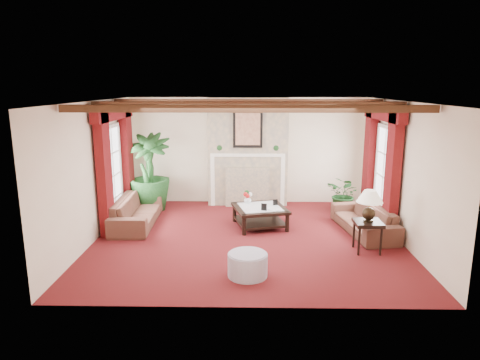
{
  "coord_description": "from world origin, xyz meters",
  "views": [
    {
      "loc": [
        0.02,
        -8.12,
        3.0
      ],
      "look_at": [
        -0.15,
        0.4,
        1.1
      ],
      "focal_mm": 32.0,
      "sensor_mm": 36.0,
      "label": 1
    }
  ],
  "objects_px": {
    "side_table": "(367,236)",
    "ottoman": "(248,265)",
    "potted_palm": "(150,189)",
    "sofa_right": "(364,215)",
    "sofa_left": "(136,207)",
    "coffee_table": "(260,217)"
  },
  "relations": [
    {
      "from": "sofa_left",
      "to": "coffee_table",
      "type": "bearing_deg",
      "value": -93.73
    },
    {
      "from": "side_table",
      "to": "ottoman",
      "type": "relative_size",
      "value": 0.9
    },
    {
      "from": "sofa_left",
      "to": "side_table",
      "type": "distance_m",
      "value": 4.86
    },
    {
      "from": "side_table",
      "to": "ottoman",
      "type": "bearing_deg",
      "value": -153.51
    },
    {
      "from": "coffee_table",
      "to": "side_table",
      "type": "xyz_separation_m",
      "value": [
        1.93,
        -1.38,
        0.07
      ]
    },
    {
      "from": "sofa_right",
      "to": "side_table",
      "type": "relative_size",
      "value": 3.46
    },
    {
      "from": "coffee_table",
      "to": "sofa_right",
      "type": "bearing_deg",
      "value": -22.6
    },
    {
      "from": "potted_palm",
      "to": "sofa_right",
      "type": "bearing_deg",
      "value": -17.99
    },
    {
      "from": "side_table",
      "to": "ottoman",
      "type": "distance_m",
      "value": 2.45
    },
    {
      "from": "coffee_table",
      "to": "side_table",
      "type": "relative_size",
      "value": 1.84
    },
    {
      "from": "ottoman",
      "to": "sofa_left",
      "type": "bearing_deg",
      "value": 133.63
    },
    {
      "from": "side_table",
      "to": "ottoman",
      "type": "xyz_separation_m",
      "value": [
        -2.19,
        -1.09,
        -0.1
      ]
    },
    {
      "from": "sofa_left",
      "to": "ottoman",
      "type": "relative_size",
      "value": 3.21
    },
    {
      "from": "sofa_left",
      "to": "ottoman",
      "type": "bearing_deg",
      "value": -138.32
    },
    {
      "from": "side_table",
      "to": "ottoman",
      "type": "height_order",
      "value": "side_table"
    },
    {
      "from": "sofa_right",
      "to": "coffee_table",
      "type": "distance_m",
      "value": 2.18
    },
    {
      "from": "potted_palm",
      "to": "ottoman",
      "type": "xyz_separation_m",
      "value": [
        2.41,
        -3.72,
        -0.34
      ]
    },
    {
      "from": "sofa_right",
      "to": "coffee_table",
      "type": "relative_size",
      "value": 1.88
    },
    {
      "from": "side_table",
      "to": "coffee_table",
      "type": "bearing_deg",
      "value": 144.44
    },
    {
      "from": "sofa_left",
      "to": "sofa_right",
      "type": "distance_m",
      "value": 4.87
    },
    {
      "from": "sofa_left",
      "to": "coffee_table",
      "type": "distance_m",
      "value": 2.71
    },
    {
      "from": "sofa_right",
      "to": "ottoman",
      "type": "distance_m",
      "value": 3.24
    }
  ]
}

